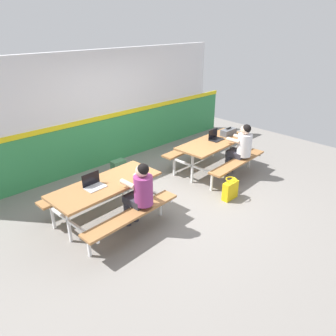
% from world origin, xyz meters
% --- Properties ---
extents(ground_plane, '(10.00, 10.00, 0.02)m').
position_xyz_m(ground_plane, '(0.00, 0.00, -0.01)').
color(ground_plane, gray).
extents(accent_backdrop, '(8.00, 0.14, 2.60)m').
position_xyz_m(accent_backdrop, '(0.00, 2.31, 1.25)').
color(accent_backdrop, '#338C4C').
rests_on(accent_backdrop, ground).
extents(picnic_table_left, '(1.89, 1.65, 0.74)m').
position_xyz_m(picnic_table_left, '(-1.42, 0.18, 0.57)').
color(picnic_table_left, '#9E6B3D').
rests_on(picnic_table_left, ground).
extents(picnic_table_right, '(1.89, 1.65, 0.74)m').
position_xyz_m(picnic_table_right, '(1.42, 0.22, 0.57)').
color(picnic_table_right, '#9E6B3D').
rests_on(picnic_table_right, ground).
extents(student_nearer, '(0.38, 0.53, 1.21)m').
position_xyz_m(student_nearer, '(-1.15, -0.36, 0.71)').
color(student_nearer, '#2D2D38').
rests_on(student_nearer, ground).
extents(student_further, '(0.38, 0.53, 1.21)m').
position_xyz_m(student_further, '(1.66, -0.32, 0.71)').
color(student_further, '#2D2D38').
rests_on(student_further, ground).
extents(laptop_silver, '(0.33, 0.24, 0.22)m').
position_xyz_m(laptop_silver, '(-1.63, 0.20, 0.79)').
color(laptop_silver, silver).
rests_on(laptop_silver, picnic_table_left).
extents(laptop_dark, '(0.33, 0.24, 0.22)m').
position_xyz_m(laptop_dark, '(1.51, 0.26, 0.79)').
color(laptop_dark, black).
rests_on(laptop_dark, picnic_table_right).
extents(toolbox_grey, '(0.40, 0.18, 0.18)m').
position_xyz_m(toolbox_grey, '(1.98, 0.25, 0.81)').
color(toolbox_grey, '#595B60').
rests_on(toolbox_grey, picnic_table_right).
extents(backpack_dark, '(0.30, 0.22, 0.44)m').
position_xyz_m(backpack_dark, '(-0.34, 1.38, 0.22)').
color(backpack_dark, '#3F724C').
rests_on(backpack_dark, ground).
extents(tote_bag_bright, '(0.34, 0.21, 0.43)m').
position_xyz_m(tote_bag_bright, '(0.71, -0.79, 0.19)').
color(tote_bag_bright, yellow).
rests_on(tote_bag_bright, ground).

